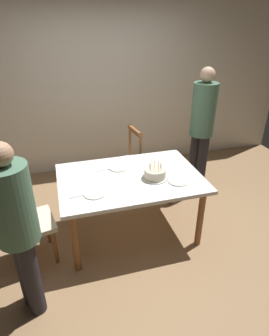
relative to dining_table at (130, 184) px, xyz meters
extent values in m
plane|color=#93704C|center=(0.00, 0.00, -0.66)|extent=(6.40, 6.40, 0.00)
cube|color=silver|center=(0.00, 1.85, 0.64)|extent=(6.40, 0.10, 2.60)
cube|color=white|center=(0.00, 0.00, 0.07)|extent=(1.53, 1.04, 0.04)
cylinder|color=brown|center=(-0.67, -0.42, -0.31)|extent=(0.07, 0.07, 0.70)
cylinder|color=brown|center=(0.67, -0.42, -0.31)|extent=(0.07, 0.07, 0.70)
cylinder|color=brown|center=(-0.67, 0.42, -0.31)|extent=(0.07, 0.07, 0.70)
cylinder|color=brown|center=(0.67, 0.42, -0.31)|extent=(0.07, 0.07, 0.70)
cylinder|color=silver|center=(0.25, -0.10, 0.09)|extent=(0.28, 0.28, 0.01)
cylinder|color=beige|center=(0.25, -0.10, 0.15)|extent=(0.23, 0.23, 0.10)
cylinder|color=#4C7FE5|center=(0.31, -0.09, 0.22)|extent=(0.01, 0.01, 0.05)
sphere|color=#FFC64C|center=(0.31, -0.09, 0.26)|extent=(0.01, 0.01, 0.01)
cylinder|color=#D872CC|center=(0.30, -0.06, 0.22)|extent=(0.01, 0.01, 0.05)
sphere|color=#FFC64C|center=(0.30, -0.06, 0.26)|extent=(0.01, 0.01, 0.01)
cylinder|color=yellow|center=(0.26, -0.04, 0.22)|extent=(0.01, 0.01, 0.05)
sphere|color=#FFC64C|center=(0.26, -0.04, 0.26)|extent=(0.01, 0.01, 0.01)
cylinder|color=#4C7FE5|center=(0.22, -0.04, 0.22)|extent=(0.01, 0.01, 0.05)
sphere|color=#FFC64C|center=(0.22, -0.04, 0.26)|extent=(0.01, 0.01, 0.01)
cylinder|color=#4C7FE5|center=(0.19, -0.08, 0.22)|extent=(0.01, 0.01, 0.05)
sphere|color=#FFC64C|center=(0.19, -0.08, 0.26)|extent=(0.01, 0.01, 0.01)
cylinder|color=#E54C4C|center=(0.19, -0.12, 0.22)|extent=(0.01, 0.01, 0.05)
sphere|color=#FFC64C|center=(0.19, -0.12, 0.26)|extent=(0.01, 0.01, 0.01)
cylinder|color=#F2994C|center=(0.22, -0.15, 0.22)|extent=(0.01, 0.01, 0.05)
sphere|color=#FFC64C|center=(0.22, -0.15, 0.26)|extent=(0.01, 0.01, 0.01)
cylinder|color=yellow|center=(0.26, -0.16, 0.22)|extent=(0.01, 0.01, 0.05)
sphere|color=#FFC64C|center=(0.26, -0.16, 0.26)|extent=(0.01, 0.01, 0.01)
cylinder|color=#E54C4C|center=(0.30, -0.14, 0.22)|extent=(0.01, 0.01, 0.05)
sphere|color=#FFC64C|center=(0.30, -0.14, 0.26)|extent=(0.01, 0.01, 0.01)
cylinder|color=silver|center=(-0.42, -0.23, 0.09)|extent=(0.22, 0.22, 0.01)
cylinder|color=silver|center=(-0.08, 0.23, 0.09)|extent=(0.22, 0.22, 0.01)
cylinder|color=silver|center=(0.46, -0.23, 0.09)|extent=(0.22, 0.22, 0.01)
cube|color=silver|center=(-0.58, -0.23, 0.09)|extent=(0.18, 0.04, 0.01)
cube|color=silver|center=(-0.24, 0.23, 0.09)|extent=(0.18, 0.04, 0.01)
cube|color=beige|center=(0.11, 0.84, -0.21)|extent=(0.50, 0.50, 0.05)
cylinder|color=brown|center=(-0.08, 0.99, -0.45)|extent=(0.04, 0.04, 0.42)
cylinder|color=brown|center=(-0.04, 0.65, -0.45)|extent=(0.04, 0.04, 0.42)
cylinder|color=brown|center=(0.25, 1.03, -0.45)|extent=(0.04, 0.04, 0.42)
cylinder|color=brown|center=(0.30, 0.70, -0.45)|extent=(0.04, 0.04, 0.42)
cylinder|color=brown|center=(0.28, 1.05, 0.04)|extent=(0.04, 0.04, 0.50)
cylinder|color=brown|center=(0.33, 0.69, 0.04)|extent=(0.04, 0.04, 0.50)
cube|color=brown|center=(0.30, 0.87, 0.26)|extent=(0.09, 0.40, 0.06)
cube|color=beige|center=(-1.07, -0.14, -0.21)|extent=(0.52, 0.52, 0.05)
cylinder|color=brown|center=(-0.87, -0.28, -0.45)|extent=(0.04, 0.04, 0.42)
cylinder|color=brown|center=(-0.93, 0.06, -0.45)|extent=(0.04, 0.04, 0.42)
cylinder|color=brown|center=(-1.20, -0.34, -0.45)|extent=(0.04, 0.04, 0.42)
cylinder|color=brown|center=(-1.27, -0.01, -0.45)|extent=(0.04, 0.04, 0.42)
cube|color=beige|center=(-1.26, -0.18, 0.04)|extent=(0.13, 0.40, 0.50)
cylinder|color=#262328|center=(-1.05, -0.79, -0.28)|extent=(0.14, 0.14, 0.76)
cylinder|color=#262328|center=(-1.11, -0.67, -0.28)|extent=(0.14, 0.14, 0.76)
cylinder|color=#4C7259|center=(-1.08, -0.73, 0.42)|extent=(0.32, 0.32, 0.63)
sphere|color=tan|center=(-1.08, -0.73, 0.83)|extent=(0.17, 0.17, 0.17)
cylinder|color=#262328|center=(1.17, 0.76, -0.24)|extent=(0.14, 0.14, 0.84)
cylinder|color=#262328|center=(1.23, 0.65, -0.24)|extent=(0.14, 0.14, 0.84)
cylinder|color=#4C7259|center=(1.20, 0.70, 0.53)|extent=(0.32, 0.32, 0.70)
sphere|color=#D8AD8C|center=(1.20, 0.70, 0.98)|extent=(0.19, 0.19, 0.19)
camera|label=1|loc=(-0.70, -2.62, 1.63)|focal=30.89mm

